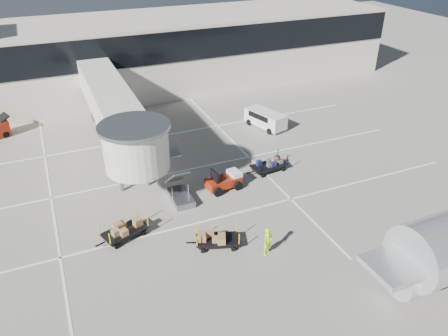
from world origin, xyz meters
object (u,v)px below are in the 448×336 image
(box_cart_near, at_px, (218,239))
(box_cart_far, at_px, (125,231))
(baggage_tug, at_px, (224,181))
(ground_worker, at_px, (268,241))
(suitcase_cart, at_px, (267,166))
(minivan, at_px, (265,118))

(box_cart_near, height_order, box_cart_far, box_cart_far)
(baggage_tug, xyz_separation_m, box_cart_near, (-2.99, -5.95, -0.12))
(baggage_tug, height_order, box_cart_far, baggage_tug)
(box_cart_near, bearing_deg, baggage_tug, 81.57)
(baggage_tug, bearing_deg, ground_worker, -100.34)
(box_cart_far, xyz_separation_m, ground_worker, (7.54, -4.94, 0.42))
(suitcase_cart, relative_size, box_cart_far, 1.01)
(minivan, bearing_deg, box_cart_far, -161.47)
(suitcase_cart, bearing_deg, box_cart_far, -169.46)
(baggage_tug, bearing_deg, minivan, 40.94)
(box_cart_near, distance_m, box_cart_far, 5.93)
(minivan, bearing_deg, ground_worker, -134.62)
(box_cart_near, relative_size, ground_worker, 1.77)
(suitcase_cart, bearing_deg, minivan, 56.63)
(baggage_tug, height_order, box_cart_near, baggage_tug)
(ground_worker, bearing_deg, suitcase_cart, 40.00)
(box_cart_far, bearing_deg, baggage_tug, 1.24)
(ground_worker, distance_m, minivan, 18.64)
(baggage_tug, relative_size, minivan, 0.61)
(box_cart_near, distance_m, minivan, 18.37)
(baggage_tug, relative_size, suitcase_cart, 0.78)
(suitcase_cart, bearing_deg, ground_worker, -125.05)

